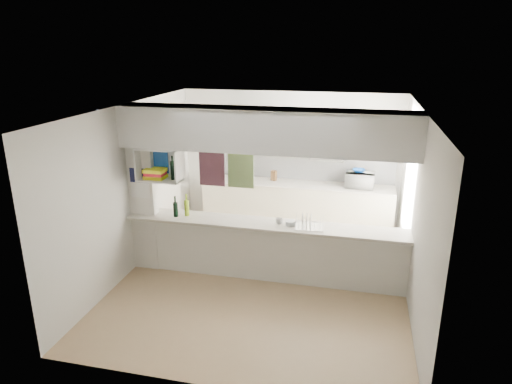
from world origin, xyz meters
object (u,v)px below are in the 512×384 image
(wine_bottles, at_px, (181,208))
(microwave, at_px, (360,180))
(dish_rack, at_px, (309,222))
(bowl, at_px, (359,171))

(wine_bottles, bearing_deg, microwave, 38.61)
(dish_rack, bearing_deg, microwave, 67.52)
(microwave, bearing_deg, bowl, -33.75)
(microwave, height_order, dish_rack, microwave)
(bowl, distance_m, wine_bottles, 3.37)
(microwave, bearing_deg, dish_rack, 77.01)
(dish_rack, distance_m, wine_bottles, 1.96)
(dish_rack, height_order, wine_bottles, wine_bottles)
(dish_rack, bearing_deg, bowl, 68.41)
(microwave, relative_size, wine_bottles, 1.49)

